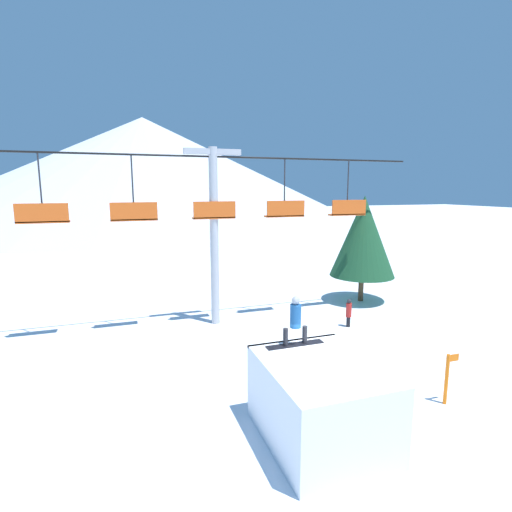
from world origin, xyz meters
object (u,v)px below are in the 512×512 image
Objects in this scene: snowboarder at (295,322)px; distant_skier at (349,312)px; pine_tree_near at (363,236)px; trail_marker at (447,377)px; snow_ramp at (320,402)px.

distant_skier is at bearing 46.89° from snowboarder.
pine_tree_near reaches higher than snowboarder.
pine_tree_near reaches higher than trail_marker.
snow_ramp is at bearing -85.35° from snowboarder.
pine_tree_near is 5.17m from distant_skier.
snowboarder is 1.27× the size of distant_skier.
snowboarder is at bearing 166.75° from trail_marker.
trail_marker is at bearing -97.57° from distant_skier.
trail_marker is at bearing -13.25° from snowboarder.
snow_ramp is 4.07m from trail_marker.
distant_skier is at bearing -130.34° from pine_tree_near.
pine_tree_near is 3.84× the size of trail_marker.
snowboarder is 11.71m from pine_tree_near.
snow_ramp is 2.65× the size of distant_skier.
trail_marker is (4.16, -0.98, -1.76)m from snowboarder.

